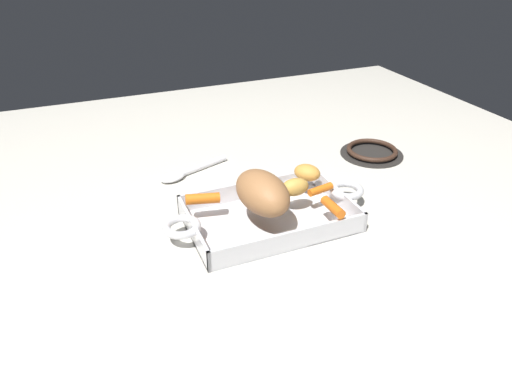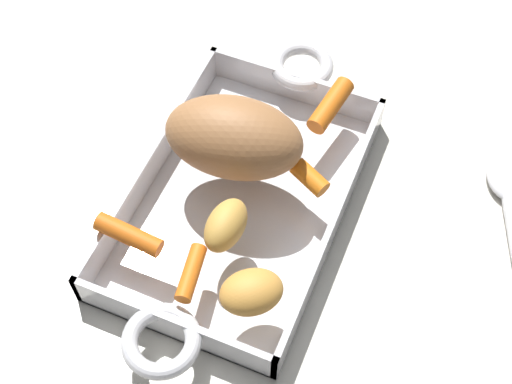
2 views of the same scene
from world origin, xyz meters
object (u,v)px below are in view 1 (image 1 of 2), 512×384
at_px(roasting_dish, 269,216).
at_px(baby_carrot_northeast, 246,187).
at_px(pork_roast, 262,193).
at_px(baby_carrot_center_left, 203,199).
at_px(potato_golden_small, 307,173).
at_px(potato_near_roast, 295,187).
at_px(baby_carrot_southeast, 321,190).
at_px(baby_carrot_short, 333,207).
at_px(stove_burner_rear, 372,152).
at_px(serving_spoon, 186,172).

xyz_separation_m(roasting_dish, baby_carrot_northeast, (-0.03, 0.07, 0.04)).
xyz_separation_m(roasting_dish, pork_roast, (-0.02, -0.02, 0.07)).
xyz_separation_m(baby_carrot_center_left, potato_golden_small, (0.25, 0.01, 0.01)).
bearing_deg(pork_roast, potato_near_roast, 18.20).
bearing_deg(baby_carrot_center_left, baby_carrot_southeast, -13.47).
relative_size(pork_roast, baby_carrot_southeast, 2.49).
relative_size(baby_carrot_short, potato_golden_small, 1.15).
xyz_separation_m(potato_near_roast, stove_burner_rear, (0.33, 0.19, -0.06)).
distance_m(baby_carrot_short, baby_carrot_center_left, 0.27).
xyz_separation_m(baby_carrot_northeast, serving_spoon, (-0.08, 0.21, -0.05)).
distance_m(baby_carrot_northeast, serving_spoon, 0.23).
relative_size(baby_carrot_southeast, potato_near_roast, 0.95).
bearing_deg(potato_near_roast, stove_burner_rear, 29.21).
relative_size(potato_near_roast, serving_spoon, 0.31).
distance_m(roasting_dish, baby_carrot_northeast, 0.08).
bearing_deg(potato_near_roast, serving_spoon, 123.14).
height_order(baby_carrot_center_left, baby_carrot_southeast, baby_carrot_center_left).
xyz_separation_m(baby_carrot_short, baby_carrot_southeast, (0.01, 0.07, -0.00)).
relative_size(pork_roast, potato_near_roast, 2.36).
distance_m(baby_carrot_southeast, potato_near_roast, 0.06).
bearing_deg(baby_carrot_southeast, stove_burner_rear, 36.18).
height_order(potato_near_roast, potato_golden_small, potato_near_roast).
relative_size(pork_roast, baby_carrot_short, 2.07).
distance_m(roasting_dish, baby_carrot_center_left, 0.15).
height_order(potato_near_roast, serving_spoon, potato_near_roast).
relative_size(baby_carrot_short, potato_near_roast, 1.14).
height_order(pork_roast, stove_burner_rear, pork_roast).
xyz_separation_m(baby_carrot_center_left, serving_spoon, (0.02, 0.22, -0.05)).
height_order(baby_carrot_center_left, stove_burner_rear, baby_carrot_center_left).
bearing_deg(serving_spoon, potato_near_roast, 103.52).
bearing_deg(roasting_dish, potato_golden_small, 27.69).
relative_size(baby_carrot_short, baby_carrot_center_left, 1.00).
height_order(pork_roast, potato_near_roast, pork_roast).
bearing_deg(stove_burner_rear, pork_roast, -152.95).
xyz_separation_m(roasting_dish, baby_carrot_center_left, (-0.13, 0.06, 0.04)).
xyz_separation_m(baby_carrot_center_left, baby_carrot_southeast, (0.25, -0.06, -0.00)).
bearing_deg(baby_carrot_southeast, baby_carrot_northeast, 154.11).
bearing_deg(serving_spoon, roasting_dish, 91.66).
bearing_deg(potato_golden_small, baby_carrot_short, -95.98).
relative_size(baby_carrot_short, baby_carrot_northeast, 1.73).
distance_m(baby_carrot_center_left, stove_burner_rear, 0.55).
bearing_deg(potato_near_roast, pork_roast, -161.80).
bearing_deg(baby_carrot_short, baby_carrot_southeast, 78.98).
distance_m(pork_roast, baby_carrot_southeast, 0.15).
relative_size(baby_carrot_short, baby_carrot_southeast, 1.20).
bearing_deg(pork_roast, baby_carrot_short, -24.24).
xyz_separation_m(baby_carrot_short, baby_carrot_center_left, (-0.24, 0.13, 0.00)).
xyz_separation_m(baby_carrot_center_left, potato_near_roast, (0.19, -0.04, 0.01)).
relative_size(roasting_dish, potato_near_roast, 7.31).
xyz_separation_m(baby_carrot_center_left, stove_burner_rear, (0.53, 0.14, -0.05)).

